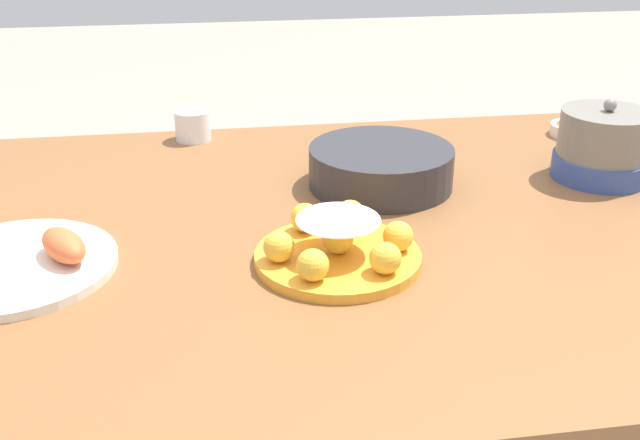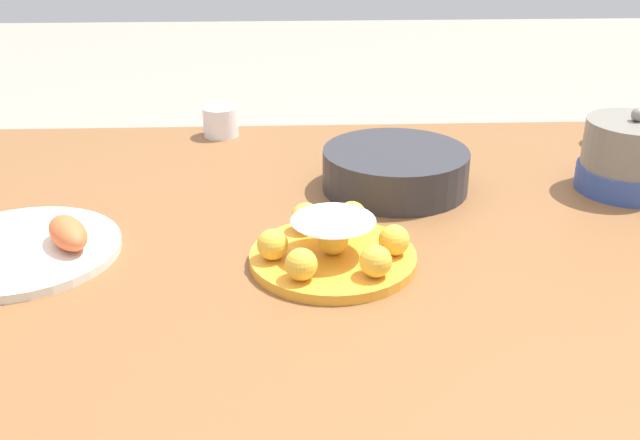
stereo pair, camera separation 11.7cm
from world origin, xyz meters
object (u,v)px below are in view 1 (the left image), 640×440
at_px(serving_bowl, 381,165).
at_px(cup_far, 193,125).
at_px(dining_table, 304,264).
at_px(cake_plate, 338,246).
at_px(sauce_bowl, 575,130).
at_px(seafood_platter, 11,261).
at_px(warming_pot, 603,146).

height_order(serving_bowl, cup_far, serving_bowl).
relative_size(serving_bowl, cup_far, 3.47).
relative_size(dining_table, cake_plate, 6.30).
distance_m(sauce_bowl, cup_far, 0.85).
xyz_separation_m(dining_table, sauce_bowl, (0.66, 0.38, 0.09)).
bearing_deg(seafood_platter, sauce_bowl, 22.63).
relative_size(dining_table, cup_far, 20.49).
bearing_deg(dining_table, cup_far, 110.70).
xyz_separation_m(seafood_platter, cup_far, (0.27, 0.56, 0.02)).
distance_m(serving_bowl, cup_far, 0.48).
bearing_deg(dining_table, cake_plate, -76.22).
bearing_deg(sauce_bowl, dining_table, -150.36).
bearing_deg(seafood_platter, cake_plate, -5.91).
distance_m(sauce_bowl, seafood_platter, 1.20).
xyz_separation_m(cake_plate, serving_bowl, (0.13, 0.29, 0.01)).
height_order(sauce_bowl, cup_far, cup_far).
bearing_deg(cup_far, warming_pot, -24.36).
bearing_deg(cup_far, serving_bowl, -43.35).
xyz_separation_m(dining_table, cake_plate, (0.03, -0.14, 0.10)).
xyz_separation_m(cake_plate, warming_pot, (0.56, 0.26, 0.04)).
bearing_deg(cake_plate, sauce_bowl, 39.16).
xyz_separation_m(dining_table, warming_pot, (0.59, 0.13, 0.14)).
bearing_deg(sauce_bowl, serving_bowl, -155.70).
bearing_deg(warming_pot, dining_table, -167.67).
height_order(dining_table, seafood_platter, seafood_platter).
distance_m(seafood_platter, warming_pot, 1.06).
bearing_deg(warming_pot, serving_bowl, 176.91).
bearing_deg(seafood_platter, warming_pot, 11.69).
bearing_deg(cake_plate, serving_bowl, 65.36).
relative_size(seafood_platter, cup_far, 3.93).
bearing_deg(cup_far, dining_table, -69.30).
bearing_deg(cake_plate, cup_far, 109.22).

